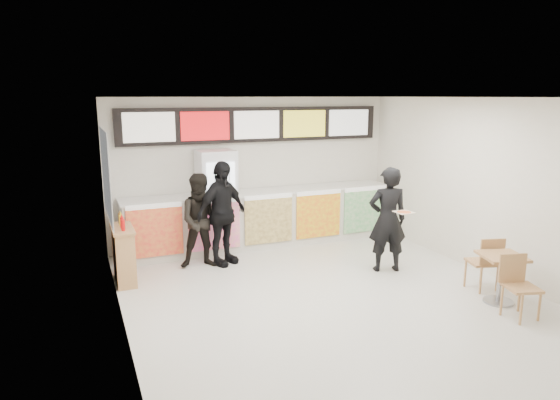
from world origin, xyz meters
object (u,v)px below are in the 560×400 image
cafe_table (501,270)px  condiment_ledge (124,254)px  customer_main (387,220)px  customer_mid (222,213)px  service_counter (262,218)px  drinks_fridge (217,201)px  customer_left (202,221)px

cafe_table → condiment_ledge: 5.88m
customer_main → condiment_ledge: bearing=1.5°
customer_mid → condiment_ledge: size_ratio=1.71×
condiment_ledge → cafe_table: bearing=-30.8°
customer_main → condiment_ledge: 4.48m
service_counter → customer_main: customer_main is taller
drinks_fridge → customer_left: size_ratio=1.18×
customer_main → service_counter: bearing=-39.7°
customer_mid → service_counter: bearing=8.9°
customer_left → cafe_table: size_ratio=1.09×
service_counter → customer_left: (-1.44, -0.82, 0.28)m
drinks_fridge → cafe_table: 5.19m
cafe_table → customer_main: bearing=128.6°
service_counter → customer_mid: 1.39m
customer_mid → customer_left: bearing=154.3°
customer_left → cafe_table: bearing=-31.8°
customer_mid → cafe_table: size_ratio=1.22×
drinks_fridge → customer_mid: 0.83m
customer_main → customer_mid: bearing=-12.6°
service_counter → cafe_table: (2.23, -4.07, -0.06)m
customer_main → customer_left: 3.25m
customer_main → customer_mid: customer_mid is taller
condiment_ledge → drinks_fridge: bearing=29.8°
drinks_fridge → cafe_table: bearing=-52.2°
drinks_fridge → customer_left: drinks_fridge is taller
customer_main → condiment_ledge: customer_main is taller
customer_left → cafe_table: customer_left is taller
customer_main → customer_mid: (-2.56, 1.44, 0.03)m
drinks_fridge → condiment_ledge: bearing=-150.2°
drinks_fridge → customer_left: (-0.50, -0.83, -0.15)m
customer_left → customer_mid: customer_mid is taller
customer_left → condiment_ledge: 1.45m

